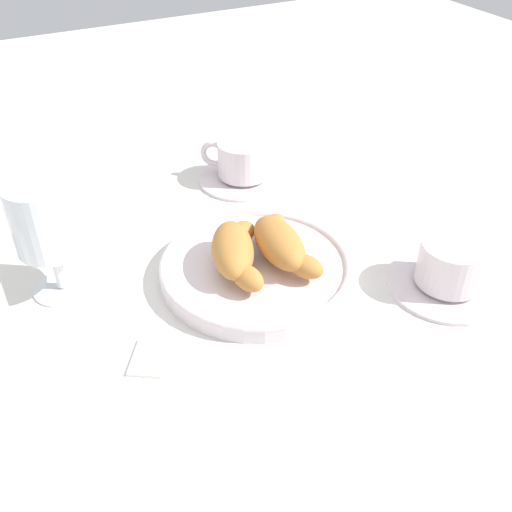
# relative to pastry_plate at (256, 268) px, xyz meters

# --- Properties ---
(ground_plane) EXTENTS (2.20, 2.20, 0.00)m
(ground_plane) POSITION_rel_pastry_plate_xyz_m (0.01, -0.01, -0.01)
(ground_plane) COLOR silver
(pastry_plate) EXTENTS (0.23, 0.23, 0.02)m
(pastry_plate) POSITION_rel_pastry_plate_xyz_m (0.00, 0.00, 0.00)
(pastry_plate) COLOR silver
(pastry_plate) RESTS_ON ground_plane
(croissant_large) EXTENTS (0.13, 0.09, 0.04)m
(croissant_large) POSITION_rel_pastry_plate_xyz_m (-0.00, -0.02, 0.03)
(croissant_large) COLOR #BC7A38
(croissant_large) RESTS_ON pastry_plate
(croissant_small) EXTENTS (0.14, 0.07, 0.04)m
(croissant_small) POSITION_rel_pastry_plate_xyz_m (0.01, 0.03, 0.03)
(croissant_small) COLOR #BC7A38
(croissant_small) RESTS_ON pastry_plate
(coffee_cup_near) EXTENTS (0.14, 0.14, 0.06)m
(coffee_cup_near) POSITION_rel_pastry_plate_xyz_m (-0.22, 0.09, 0.01)
(coffee_cup_near) COLOR silver
(coffee_cup_near) RESTS_ON ground_plane
(coffee_cup_far) EXTENTS (0.14, 0.14, 0.06)m
(coffee_cup_far) POSITION_rel_pastry_plate_xyz_m (0.12, 0.19, 0.01)
(coffee_cup_far) COLOR silver
(coffee_cup_far) RESTS_ON ground_plane
(juice_glass_right) EXTENTS (0.08, 0.08, 0.14)m
(juice_glass_right) POSITION_rel_pastry_plate_xyz_m (-0.08, -0.21, 0.08)
(juice_glass_right) COLOR white
(juice_glass_right) RESTS_ON ground_plane
(sugar_packet) EXTENTS (0.06, 0.06, 0.01)m
(sugar_packet) POSITION_rel_pastry_plate_xyz_m (0.07, -0.16, -0.01)
(sugar_packet) COLOR white
(sugar_packet) RESTS_ON ground_plane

